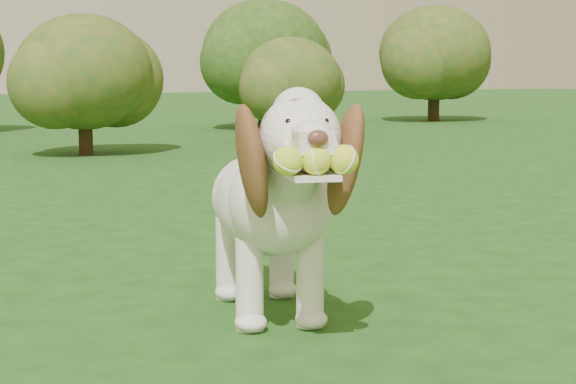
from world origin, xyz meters
TOP-DOWN VIEW (x-y plane):
  - ground at (0.00, 0.00)m, footprint 80.00×80.00m
  - dog at (-0.19, 0.53)m, footprint 0.69×1.28m
  - shrub_d at (4.39, 8.46)m, footprint 1.32×1.32m
  - shrub_f at (5.53, 11.30)m, footprint 2.01×2.01m
  - shrub_c at (1.43, 7.79)m, footprint 1.49×1.49m
  - shrub_h at (9.49, 11.96)m, footprint 2.08×2.08m

SIDE VIEW (x-z plane):
  - ground at x=0.00m, z-range 0.00..0.00m
  - dog at x=-0.19m, z-range 0.03..0.87m
  - shrub_d at x=4.39m, z-range 0.12..1.48m
  - shrub_c at x=1.43m, z-range 0.14..1.67m
  - shrub_f at x=5.53m, z-range 0.18..2.26m
  - shrub_h at x=9.49m, z-range 0.19..2.35m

